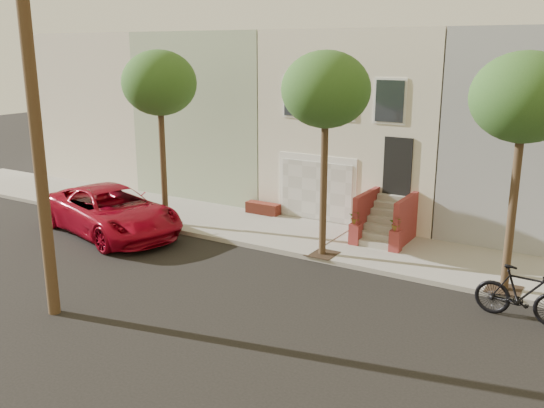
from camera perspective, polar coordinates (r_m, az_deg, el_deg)
The scene contains 8 objects.
ground at distance 16.32m, azimuth -4.57°, elevation -8.64°, with size 90.00×90.00×0.00m, color black.
sidewalk at distance 20.57m, azimuth 4.17°, elevation -3.36°, with size 40.00×3.70×0.15m, color #9B968D.
house_row at distance 25.05m, azimuth 10.51°, elevation 8.09°, with size 33.10×11.70×7.00m.
tree_left at distance 21.51m, azimuth -10.83°, elevation 11.31°, with size 2.70×2.57×6.30m.
tree_mid at distance 17.84m, azimuth 5.22°, elevation 10.82°, with size 2.70×2.57×6.30m.
tree_right at distance 16.20m, azimuth 23.19°, elevation 9.30°, with size 2.70×2.57×6.30m.
pickup_truck at distance 21.84m, azimuth -15.26°, elevation -0.65°, with size 2.82×6.12×1.70m, color maroon.
motorcycle at distance 15.75m, azimuth 23.06°, elevation -8.04°, with size 0.64×2.27×1.37m, color black.
Camera 1 is at (8.84, -12.08, 6.50)m, focal length 38.97 mm.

